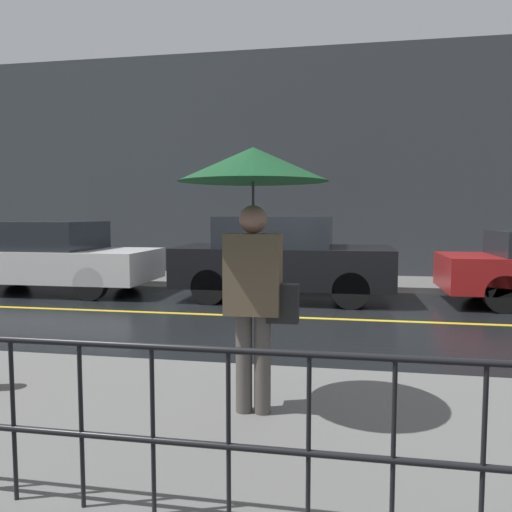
% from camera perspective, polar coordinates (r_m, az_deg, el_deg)
% --- Properties ---
extents(ground_plane, '(80.00, 80.00, 0.00)m').
position_cam_1_polar(ground_plane, '(8.20, 7.46, -7.11)').
color(ground_plane, black).
extents(sidewalk_near, '(28.00, 2.92, 0.12)m').
position_cam_1_polar(sidewalk_near, '(3.93, 4.21, -19.65)').
color(sidewalk_near, '#60605E').
rests_on(sidewalk_near, ground_plane).
extents(sidewalk_far, '(28.00, 2.07, 0.12)m').
position_cam_1_polar(sidewalk_far, '(12.17, 8.36, -2.95)').
color(sidewalk_far, '#60605E').
rests_on(sidewalk_far, ground_plane).
extents(lane_marking, '(25.20, 0.12, 0.01)m').
position_cam_1_polar(lane_marking, '(8.20, 7.46, -7.08)').
color(lane_marking, gold).
rests_on(lane_marking, ground_plane).
extents(building_storefront, '(28.00, 0.30, 5.95)m').
position_cam_1_polar(building_storefront, '(13.31, 8.68, 10.29)').
color(building_storefront, '#383D42').
rests_on(building_storefront, ground_plane).
extents(railing_foreground, '(12.00, 0.04, 0.91)m').
position_cam_1_polar(railing_foreground, '(2.57, 1.38, -17.68)').
color(railing_foreground, black).
rests_on(railing_foreground, sidewalk_near).
extents(pedestrian, '(1.15, 1.15, 2.08)m').
position_cam_1_polar(pedestrian, '(3.84, -0.27, 6.78)').
color(pedestrian, '#4C4742').
rests_on(pedestrian, sidewalk_near).
extents(car_white, '(4.57, 1.91, 1.53)m').
position_cam_1_polar(car_white, '(11.74, -22.78, -0.04)').
color(car_white, silver).
rests_on(car_white, ground_plane).
extents(car_black, '(4.20, 1.94, 1.64)m').
position_cam_1_polar(car_black, '(9.93, 2.96, -0.19)').
color(car_black, black).
rests_on(car_black, ground_plane).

